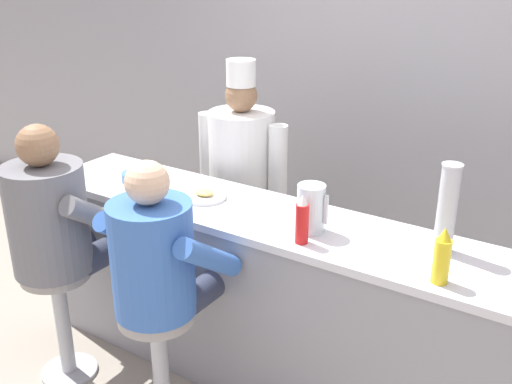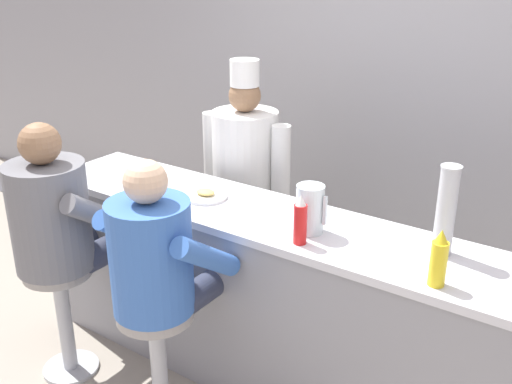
{
  "view_description": "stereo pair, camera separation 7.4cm",
  "coord_description": "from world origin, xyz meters",
  "px_view_note": "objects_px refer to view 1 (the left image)",
  "views": [
    {
      "loc": [
        1.37,
        -2.04,
        2.22
      ],
      "look_at": [
        -0.13,
        0.25,
        1.12
      ],
      "focal_mm": 42.0,
      "sensor_mm": 36.0,
      "label": 1
    },
    {
      "loc": [
        1.43,
        -2.0,
        2.22
      ],
      "look_at": [
        -0.13,
        0.25,
        1.12
      ],
      "focal_mm": 42.0,
      "sensor_mm": 36.0,
      "label": 2
    }
  ],
  "objects_px": {
    "cereal_bowl": "(137,177)",
    "water_pitcher_clear": "(311,208)",
    "ketchup_bottle_red": "(302,220)",
    "breakfast_plate": "(204,196)",
    "mustard_bottle_yellow": "(442,257)",
    "diner_seated_blue": "(158,267)",
    "coffee_mug_white": "(145,187)",
    "diner_seated_grey": "(55,226)",
    "cook_in_whites_near": "(242,178)",
    "cup_stack_steel": "(447,209)"
  },
  "relations": [
    {
      "from": "diner_seated_blue",
      "to": "cook_in_whites_near",
      "type": "relative_size",
      "value": 0.86
    },
    {
      "from": "diner_seated_blue",
      "to": "cook_in_whites_near",
      "type": "bearing_deg",
      "value": 105.48
    },
    {
      "from": "cook_in_whites_near",
      "to": "water_pitcher_clear",
      "type": "bearing_deg",
      "value": -37.36
    },
    {
      "from": "water_pitcher_clear",
      "to": "diner_seated_blue",
      "type": "height_order",
      "value": "diner_seated_blue"
    },
    {
      "from": "ketchup_bottle_red",
      "to": "diner_seated_blue",
      "type": "height_order",
      "value": "diner_seated_blue"
    },
    {
      "from": "water_pitcher_clear",
      "to": "breakfast_plate",
      "type": "relative_size",
      "value": 0.99
    },
    {
      "from": "coffee_mug_white",
      "to": "cup_stack_steel",
      "type": "distance_m",
      "value": 1.58
    },
    {
      "from": "mustard_bottle_yellow",
      "to": "breakfast_plate",
      "type": "xyz_separation_m",
      "value": [
        -1.32,
        0.18,
        -0.1
      ]
    },
    {
      "from": "cereal_bowl",
      "to": "coffee_mug_white",
      "type": "xyz_separation_m",
      "value": [
        0.17,
        -0.11,
        0.01
      ]
    },
    {
      "from": "cereal_bowl",
      "to": "water_pitcher_clear",
      "type": "bearing_deg",
      "value": -1.63
    },
    {
      "from": "ketchup_bottle_red",
      "to": "water_pitcher_clear",
      "type": "relative_size",
      "value": 1.01
    },
    {
      "from": "cereal_bowl",
      "to": "diner_seated_grey",
      "type": "distance_m",
      "value": 0.55
    },
    {
      "from": "breakfast_plate",
      "to": "cook_in_whites_near",
      "type": "distance_m",
      "value": 0.62
    },
    {
      "from": "mustard_bottle_yellow",
      "to": "diner_seated_grey",
      "type": "distance_m",
      "value": 1.92
    },
    {
      "from": "water_pitcher_clear",
      "to": "coffee_mug_white",
      "type": "distance_m",
      "value": 0.98
    },
    {
      "from": "diner_seated_grey",
      "to": "cook_in_whites_near",
      "type": "relative_size",
      "value": 0.89
    },
    {
      "from": "ketchup_bottle_red",
      "to": "diner_seated_blue",
      "type": "distance_m",
      "value": 0.69
    },
    {
      "from": "coffee_mug_white",
      "to": "diner_seated_grey",
      "type": "relative_size",
      "value": 0.08
    },
    {
      "from": "mustard_bottle_yellow",
      "to": "cook_in_whites_near",
      "type": "height_order",
      "value": "cook_in_whites_near"
    },
    {
      "from": "mustard_bottle_yellow",
      "to": "cook_in_whites_near",
      "type": "bearing_deg",
      "value": 152.66
    },
    {
      "from": "water_pitcher_clear",
      "to": "coffee_mug_white",
      "type": "relative_size",
      "value": 1.99
    },
    {
      "from": "coffee_mug_white",
      "to": "cook_in_whites_near",
      "type": "xyz_separation_m",
      "value": [
        0.15,
        0.71,
        -0.14
      ]
    },
    {
      "from": "mustard_bottle_yellow",
      "to": "diner_seated_blue",
      "type": "bearing_deg",
      "value": -162.48
    },
    {
      "from": "mustard_bottle_yellow",
      "to": "coffee_mug_white",
      "type": "xyz_separation_m",
      "value": [
        -1.63,
        0.06,
        -0.07
      ]
    },
    {
      "from": "mustard_bottle_yellow",
      "to": "cook_in_whites_near",
      "type": "xyz_separation_m",
      "value": [
        -1.48,
        0.77,
        -0.21
      ]
    },
    {
      "from": "cereal_bowl",
      "to": "cook_in_whites_near",
      "type": "xyz_separation_m",
      "value": [
        0.32,
        0.6,
        -0.13
      ]
    },
    {
      "from": "breakfast_plate",
      "to": "cook_in_whites_near",
      "type": "relative_size",
      "value": 0.14
    },
    {
      "from": "water_pitcher_clear",
      "to": "breakfast_plate",
      "type": "distance_m",
      "value": 0.67
    },
    {
      "from": "mustard_bottle_yellow",
      "to": "diner_seated_grey",
      "type": "bearing_deg",
      "value": -168.99
    },
    {
      "from": "diner_seated_grey",
      "to": "ketchup_bottle_red",
      "type": "bearing_deg",
      "value": 16.55
    },
    {
      "from": "mustard_bottle_yellow",
      "to": "cereal_bowl",
      "type": "distance_m",
      "value": 1.81
    },
    {
      "from": "cereal_bowl",
      "to": "diner_seated_blue",
      "type": "relative_size",
      "value": 0.12
    },
    {
      "from": "water_pitcher_clear",
      "to": "cup_stack_steel",
      "type": "bearing_deg",
      "value": 13.45
    },
    {
      "from": "ketchup_bottle_red",
      "to": "cereal_bowl",
      "type": "xyz_separation_m",
      "value": [
        -1.17,
        0.16,
        -0.08
      ]
    },
    {
      "from": "cook_in_whites_near",
      "to": "mustard_bottle_yellow",
      "type": "bearing_deg",
      "value": -27.34
    },
    {
      "from": "mustard_bottle_yellow",
      "to": "diner_seated_grey",
      "type": "xyz_separation_m",
      "value": [
        -1.88,
        -0.37,
        -0.2
      ]
    },
    {
      "from": "water_pitcher_clear",
      "to": "diner_seated_blue",
      "type": "xyz_separation_m",
      "value": [
        -0.51,
        -0.5,
        -0.23
      ]
    },
    {
      "from": "breakfast_plate",
      "to": "diner_seated_grey",
      "type": "distance_m",
      "value": 0.79
    },
    {
      "from": "cup_stack_steel",
      "to": "diner_seated_blue",
      "type": "xyz_separation_m",
      "value": [
        -1.09,
        -0.64,
        -0.32
      ]
    },
    {
      "from": "ketchup_bottle_red",
      "to": "breakfast_plate",
      "type": "bearing_deg",
      "value": 165.81
    },
    {
      "from": "ketchup_bottle_red",
      "to": "cook_in_whites_near",
      "type": "xyz_separation_m",
      "value": [
        -0.85,
        0.76,
        -0.21
      ]
    },
    {
      "from": "ketchup_bottle_red",
      "to": "diner_seated_grey",
      "type": "distance_m",
      "value": 1.32
    },
    {
      "from": "ketchup_bottle_red",
      "to": "cup_stack_steel",
      "type": "height_order",
      "value": "cup_stack_steel"
    },
    {
      "from": "breakfast_plate",
      "to": "cup_stack_steel",
      "type": "relative_size",
      "value": 0.58
    },
    {
      "from": "mustard_bottle_yellow",
      "to": "diner_seated_blue",
      "type": "distance_m",
      "value": 1.24
    },
    {
      "from": "mustard_bottle_yellow",
      "to": "ketchup_bottle_red",
      "type": "bearing_deg",
      "value": 179.5
    },
    {
      "from": "ketchup_bottle_red",
      "to": "mustard_bottle_yellow",
      "type": "height_order",
      "value": "mustard_bottle_yellow"
    },
    {
      "from": "cereal_bowl",
      "to": "diner_seated_grey",
      "type": "bearing_deg",
      "value": -98.43
    },
    {
      "from": "ketchup_bottle_red",
      "to": "breakfast_plate",
      "type": "xyz_separation_m",
      "value": [
        -0.69,
        0.17,
        -0.1
      ]
    },
    {
      "from": "cereal_bowl",
      "to": "diner_seated_grey",
      "type": "xyz_separation_m",
      "value": [
        -0.08,
        -0.53,
        -0.12
      ]
    }
  ]
}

